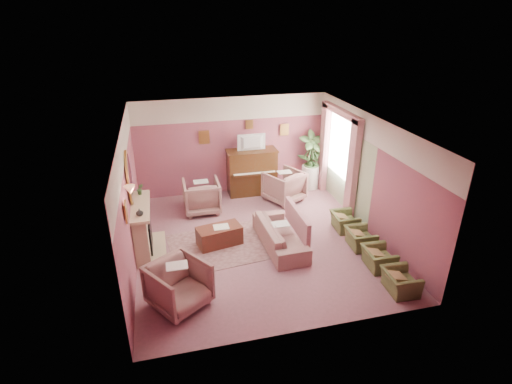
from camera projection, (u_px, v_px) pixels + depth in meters
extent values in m
cube|color=#895965|center=(258.00, 241.00, 9.43)|extent=(5.50, 6.00, 0.01)
cube|color=white|center=(258.00, 125.00, 8.26)|extent=(5.50, 6.00, 0.01)
cube|color=#75405B|center=(232.00, 146.00, 11.49)|extent=(5.50, 0.02, 2.80)
cube|color=#75405B|center=(305.00, 263.00, 6.20)|extent=(5.50, 0.02, 2.80)
cube|color=#75405B|center=(129.00, 200.00, 8.24)|extent=(0.02, 6.00, 2.80)
cube|color=#75405B|center=(370.00, 175.00, 9.44)|extent=(0.02, 6.00, 2.80)
cube|color=beige|center=(231.00, 109.00, 11.03)|extent=(5.50, 0.01, 0.65)
cube|color=#AABD91|center=(344.00, 169.00, 10.72)|extent=(0.01, 3.00, 2.15)
cube|color=tan|center=(142.00, 230.00, 8.81)|extent=(0.30, 1.40, 1.10)
cube|color=black|center=(147.00, 235.00, 8.89)|extent=(0.18, 0.72, 0.68)
cube|color=orange|center=(150.00, 242.00, 8.98)|extent=(0.06, 0.54, 0.10)
cube|color=tan|center=(140.00, 206.00, 8.58)|extent=(0.40, 1.55, 0.07)
cube|color=tan|center=(154.00, 249.00, 9.08)|extent=(0.55, 1.50, 0.02)
ellipsoid|color=#B2823D|center=(129.00, 178.00, 8.26)|extent=(0.04, 0.72, 1.20)
ellipsoid|color=silver|center=(130.00, 178.00, 8.27)|extent=(0.01, 0.60, 1.06)
cone|color=tan|center=(130.00, 190.00, 7.28)|extent=(0.20, 0.20, 0.16)
cube|color=#412511|center=(252.00, 172.00, 11.63)|extent=(1.40, 0.60, 1.30)
cube|color=#412511|center=(255.00, 174.00, 11.29)|extent=(1.30, 0.12, 0.06)
cube|color=white|center=(255.00, 173.00, 11.28)|extent=(1.20, 0.08, 0.02)
cube|color=#412511|center=(252.00, 151.00, 11.35)|extent=(1.45, 0.65, 0.04)
imported|color=black|center=(252.00, 142.00, 11.19)|extent=(0.80, 0.12, 0.48)
cube|color=#B2823D|center=(204.00, 137.00, 11.15)|extent=(0.30, 0.03, 0.38)
cube|color=#B2823D|center=(284.00, 130.00, 11.63)|extent=(0.26, 0.03, 0.34)
cube|color=#B2823D|center=(249.00, 125.00, 11.31)|extent=(0.22, 0.03, 0.26)
cube|color=#B2823D|center=(126.00, 212.00, 7.06)|extent=(0.03, 0.28, 0.36)
cube|color=beige|center=(341.00, 144.00, 10.67)|extent=(0.03, 1.40, 1.80)
cube|color=#AC6C75|center=(353.00, 170.00, 10.01)|extent=(0.16, 0.34, 2.60)
cube|color=#AC6C75|center=(324.00, 148.00, 11.64)|extent=(0.16, 0.34, 2.60)
cube|color=#AC6C75|center=(341.00, 112.00, 10.30)|extent=(0.16, 2.20, 0.16)
imported|color=#3A5E30|center=(140.00, 189.00, 8.99)|extent=(0.16, 0.16, 0.28)
imported|color=beige|center=(140.00, 212.00, 8.09)|extent=(0.16, 0.16, 0.16)
cube|color=#845B5B|center=(225.00, 245.00, 9.25)|extent=(2.69, 2.07, 0.01)
cube|color=#4F2318|center=(219.00, 236.00, 9.20)|extent=(1.08, 0.69, 0.45)
cube|color=white|center=(221.00, 227.00, 9.12)|extent=(0.35, 0.28, 0.01)
imported|color=#987069|center=(280.00, 230.00, 9.08)|extent=(0.66, 1.97, 0.79)
cube|color=#AC6C75|center=(297.00, 221.00, 9.08)|extent=(0.10, 1.49, 0.55)
imported|color=#987069|center=(202.00, 195.00, 10.62)|extent=(0.93, 0.93, 0.97)
imported|color=#987069|center=(284.00, 185.00, 11.23)|extent=(0.93, 0.93, 0.97)
imported|color=#987069|center=(179.00, 283.00, 7.19)|extent=(0.93, 0.93, 0.97)
imported|color=#566334|center=(401.00, 279.00, 7.63)|extent=(0.48, 0.68, 0.58)
imported|color=#566334|center=(379.00, 255.00, 8.35)|extent=(0.48, 0.68, 0.58)
imported|color=#566334|center=(360.00, 236.00, 9.08)|extent=(0.48, 0.68, 0.58)
imported|color=#566334|center=(345.00, 219.00, 9.80)|extent=(0.48, 0.68, 0.58)
cylinder|color=white|center=(310.00, 177.00, 12.11)|extent=(0.52, 0.52, 0.70)
imported|color=#3A5E30|center=(311.00, 161.00, 11.90)|extent=(0.30, 0.30, 0.34)
imported|color=#3A5E30|center=(316.00, 162.00, 11.85)|extent=(0.16, 0.16, 0.28)
cylinder|color=brown|center=(310.00, 182.00, 12.17)|extent=(0.34, 0.34, 0.34)
imported|color=#3A5E30|center=(311.00, 155.00, 11.80)|extent=(0.76, 0.76, 1.44)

